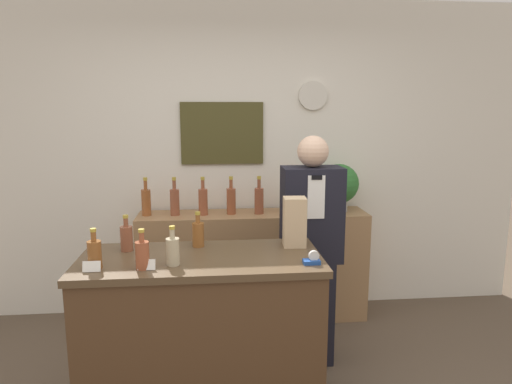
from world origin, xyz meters
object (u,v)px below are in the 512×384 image
object	(u,v)px
potted_plant	(339,185)
tape_dispenser	(312,260)
paper_bag	(295,222)
shopkeeper	(311,252)

from	to	relation	value
potted_plant	tape_dispenser	distance (m)	1.54
paper_bag	shopkeeper	bearing A→B (deg)	63.26
potted_plant	paper_bag	distance (m)	1.24
potted_plant	paper_bag	world-z (taller)	potted_plant
paper_bag	potted_plant	bearing A→B (deg)	62.13
potted_plant	tape_dispenser	world-z (taller)	potted_plant
shopkeeper	potted_plant	size ratio (longest dim) A/B	3.96
shopkeeper	potted_plant	world-z (taller)	shopkeeper
potted_plant	paper_bag	bearing A→B (deg)	-117.87
shopkeeper	paper_bag	size ratio (longest dim) A/B	5.40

